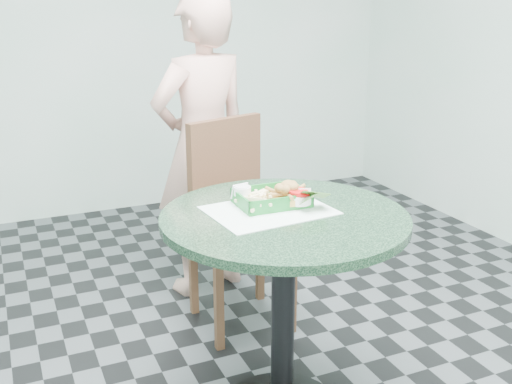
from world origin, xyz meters
name	(u,v)px	position (x,y,z in m)	size (l,w,h in m)	color
wall_back	(117,6)	(0.00, 2.50, 1.40)	(4.00, 0.04, 2.80)	silver
cafe_table	(284,267)	(0.00, 0.00, 0.58)	(0.81, 0.81, 0.75)	black
dining_chair	(234,209)	(0.12, 0.74, 0.53)	(0.40, 0.40, 0.93)	black
diner_person	(203,148)	(0.09, 1.08, 0.74)	(0.54, 0.36, 1.48)	#D8A291
placemat	(269,216)	(-0.03, 0.05, 0.75)	(0.39, 0.29, 0.00)	silver
food_basket	(271,206)	(0.00, 0.10, 0.77)	(0.23, 0.17, 0.05)	#147428
crab_sandwich	(288,197)	(0.05, 0.07, 0.80)	(0.13, 0.13, 0.08)	gold
fries_pile	(257,203)	(-0.06, 0.08, 0.79)	(0.11, 0.12, 0.05)	#FFEDAD
sauce_ramekin	(242,196)	(-0.09, 0.14, 0.80)	(0.06, 0.06, 0.03)	white
garnish_cup	(303,202)	(0.08, 0.02, 0.79)	(0.12, 0.11, 0.05)	white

